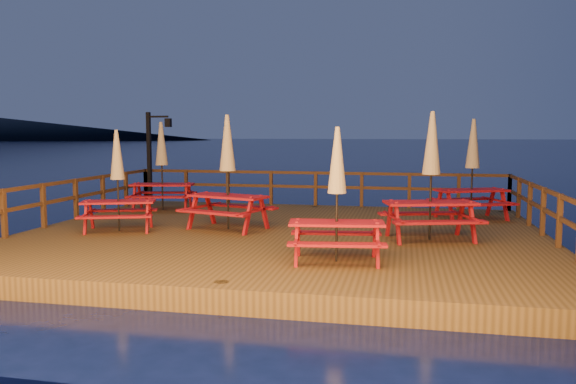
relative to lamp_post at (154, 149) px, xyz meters
name	(u,v)px	position (x,y,z in m)	size (l,w,h in m)	color
ground	(284,248)	(5.39, -4.55, -2.20)	(500.00, 500.00, 0.00)	#050C32
deck	(284,240)	(5.39, -4.55, -2.00)	(12.00, 10.00, 0.40)	#473317
deck_piles	(284,261)	(5.39, -4.55, -2.50)	(11.44, 9.44, 1.40)	#3C2213
railing	(298,192)	(5.39, -2.77, -1.03)	(11.80, 9.75, 1.10)	#3C2213
lamp_post	(154,149)	(0.00, 0.00, 0.00)	(0.85, 0.18, 3.00)	black
headland_left	(1,129)	(-154.61, 185.45, 2.30)	(180.00, 84.00, 9.00)	black
picnic_table_0	(472,167)	(9.93, -1.64, -0.40)	(2.33, 2.15, 2.69)	maroon
picnic_table_1	(162,165)	(1.02, -1.62, -0.42)	(2.11, 1.86, 2.64)	maroon
picnic_table_2	(228,170)	(4.01, -4.48, -0.37)	(2.30, 2.07, 2.75)	maroon
picnic_table_3	(337,192)	(6.98, -7.40, -0.54)	(1.86, 1.60, 2.42)	maroon
picnic_table_4	(431,174)	(8.72, -4.89, -0.35)	(2.30, 2.06, 2.77)	maroon
picnic_table_5	(118,179)	(1.55, -5.25, -0.56)	(2.02, 1.84, 2.39)	maroon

